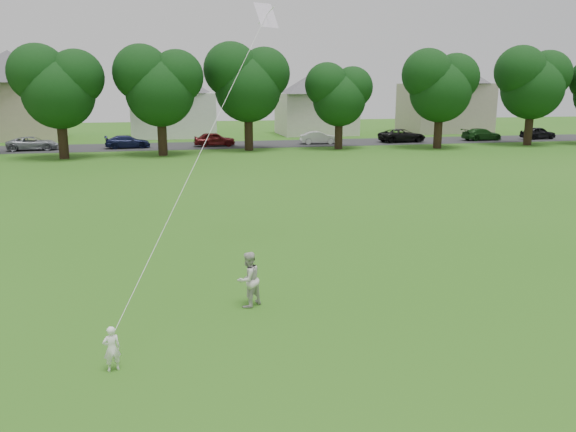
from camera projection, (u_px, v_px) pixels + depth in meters
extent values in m
plane|color=#2A6316|center=(229.00, 347.00, 11.79)|extent=(160.00, 160.00, 0.00)
cube|color=#2D2D30|center=(177.00, 146.00, 51.76)|extent=(90.00, 7.00, 0.01)
imported|color=white|center=(112.00, 349.00, 10.73)|extent=(0.38, 0.31, 0.91)
imported|color=beige|center=(249.00, 279.00, 13.85)|extent=(0.86, 0.83, 1.40)
plane|color=white|center=(266.00, 15.00, 18.16)|extent=(0.99, 0.78, 0.79)
cylinder|color=white|center=(209.00, 135.00, 14.42)|extent=(0.01, 0.01, 11.89)
cylinder|color=black|center=(63.00, 137.00, 42.34)|extent=(0.72, 0.72, 3.28)
cylinder|color=black|center=(162.00, 134.00, 44.37)|extent=(0.73, 0.73, 3.33)
cylinder|color=black|center=(249.00, 130.00, 47.96)|extent=(0.74, 0.74, 3.50)
cylinder|color=black|center=(339.00, 132.00, 49.13)|extent=(0.69, 0.69, 2.87)
cylinder|color=black|center=(438.00, 129.00, 49.58)|extent=(0.73, 0.73, 3.33)
cylinder|color=black|center=(529.00, 126.00, 52.23)|extent=(0.74, 0.74, 3.50)
imported|color=gray|center=(33.00, 143.00, 48.13)|extent=(4.36, 2.32, 1.17)
imported|color=#14193F|center=(128.00, 142.00, 49.78)|extent=(4.03, 1.95, 1.13)
imported|color=#5D1213|center=(215.00, 139.00, 51.38)|extent=(3.80, 1.60, 1.28)
imported|color=silver|center=(319.00, 138.00, 53.46)|extent=(3.70, 1.64, 1.18)
imported|color=black|center=(402.00, 135.00, 55.24)|extent=(4.77, 2.45, 1.29)
imported|color=#184316|center=(482.00, 134.00, 57.07)|extent=(4.30, 2.07, 1.21)
imported|color=black|center=(538.00, 133.00, 58.42)|extent=(3.90, 1.93, 1.28)
cube|color=#BFB08F|center=(14.00, 111.00, 57.27)|extent=(9.12, 6.62, 5.75)
pyramid|color=#504E53|center=(7.00, 50.00, 55.91)|extent=(13.16, 13.16, 3.16)
cube|color=white|center=(173.00, 115.00, 60.75)|extent=(8.74, 6.45, 4.69)
pyramid|color=#504E53|center=(171.00, 68.00, 59.64)|extent=(12.60, 12.60, 2.58)
cube|color=silver|center=(316.00, 114.00, 64.11)|extent=(8.29, 6.92, 4.60)
pyramid|color=#504E53|center=(316.00, 70.00, 63.02)|extent=(11.96, 11.96, 2.53)
cube|color=#B1A593|center=(444.00, 108.00, 67.34)|extent=(9.47, 7.26, 5.71)
pyramid|color=#504E53|center=(448.00, 56.00, 65.99)|extent=(13.66, 13.66, 3.14)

